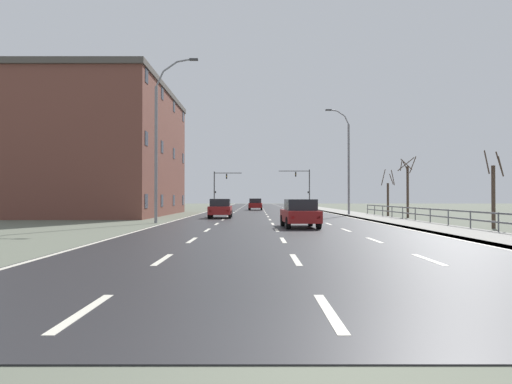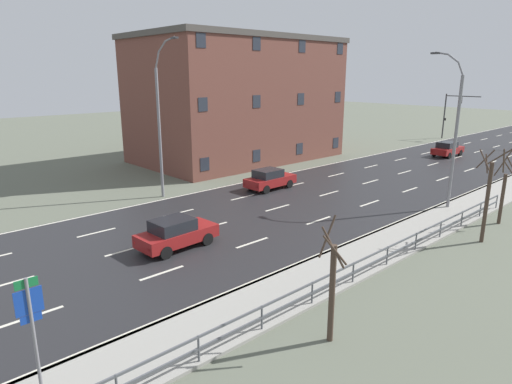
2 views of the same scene
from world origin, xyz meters
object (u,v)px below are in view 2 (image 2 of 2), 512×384
Objects in this scene: car_far_right at (176,233)px; car_far_left at (270,179)px; traffic_signal_left at (451,110)px; car_mid_centre at (447,149)px; street_lamp_left_bank at (160,123)px; street_lamp_midground at (454,134)px; brick_building at (237,99)px; highway_sign at (32,326)px.

car_far_left is (-5.33, 11.78, 0.00)m from car_far_right.
traffic_signal_left is 1.43× the size of car_far_right.
car_far_right is at bearing -84.71° from car_mid_centre.
street_lamp_midground is at bearing 39.65° from street_lamp_left_bank.
street_lamp_midground is 23.10m from brick_building.
car_far_right is (-7.01, 8.67, -1.57)m from highway_sign.
street_lamp_left_bank reaches higher than traffic_signal_left.
car_mid_centre is at bearing 102.12° from highway_sign.
highway_sign is 45.29m from car_mid_centre.
traffic_signal_left is 37.21m from car_far_left.
highway_sign is 0.18× the size of brick_building.
street_lamp_left_bank is 44.16m from traffic_signal_left.
car_mid_centre is at bearing 78.52° from street_lamp_left_bank.
traffic_signal_left is 49.55m from car_far_right.
highway_sign is at bearing -48.49° from brick_building.
car_far_left is at bearing 64.32° from street_lamp_left_bank.
car_far_right and car_far_left have the same top height.
highway_sign is (15.80, -13.25, -2.90)m from street_lamp_left_bank.
highway_sign is at bearing -39.99° from street_lamp_left_bank.
car_far_left is at bearing -155.80° from street_lamp_midground.
highway_sign reaches higher than car_far_right.
street_lamp_left_bank reaches higher than car_far_left.
traffic_signal_left is (0.30, 44.14, -1.37)m from street_lamp_left_bank.
street_lamp_midground is 1.66× the size of traffic_signal_left.
car_far_left is at bearing -29.66° from brick_building.
brick_building is at bearing 131.51° from highway_sign.
car_far_left is 14.38m from brick_building.
street_lamp_midground is 35.01m from traffic_signal_left.
highway_sign is 0.88× the size of car_far_right.
traffic_signal_left is at bearing 93.84° from car_far_left.
car_far_left is (3.15, -36.95, -3.11)m from traffic_signal_left.
car_mid_centre is 0.99× the size of car_far_right.
car_far_right is at bearing -47.34° from brick_building.
brick_building is at bearing -105.59° from traffic_signal_left.
street_lamp_left_bank is at bearing 140.01° from highway_sign.
street_lamp_midground is at bearing 92.08° from highway_sign.
car_mid_centre is 23.07m from brick_building.
street_lamp_midground reaches higher than car_mid_centre.
car_far_left is at bearing -85.12° from traffic_signal_left.
street_lamp_left_bank reaches higher than highway_sign.
car_far_right is (8.79, -4.58, -4.47)m from street_lamp_left_bank.
traffic_signal_left is 14.77m from car_mid_centre.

